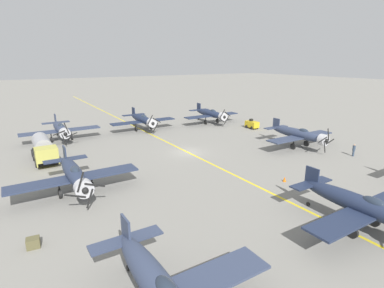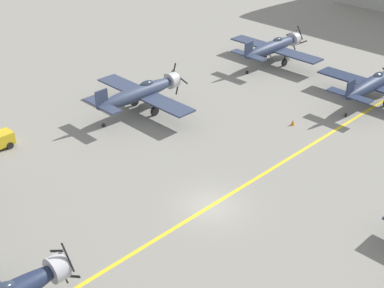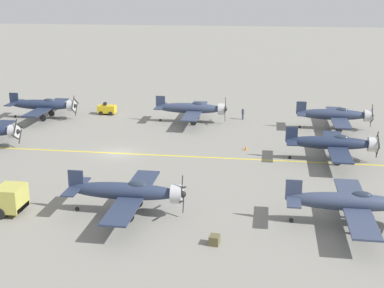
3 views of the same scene
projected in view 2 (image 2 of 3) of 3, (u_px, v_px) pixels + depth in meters
ground_plane at (211, 206)px, 38.21m from camera, size 400.00×400.00×0.00m
taxiway_stripe at (211, 206)px, 38.21m from camera, size 0.30×160.00×0.01m
airplane_mid_left at (141, 92)px, 50.60m from camera, size 12.00×9.98×3.75m
airplane_far_center at (373, 84)px, 52.44m from camera, size 12.00×9.98×3.65m
airplane_far_left at (273, 47)px, 61.83m from camera, size 12.00×9.98×3.65m
ground_crew_walking at (173, 76)px, 57.09m from camera, size 0.37×0.37×1.69m
traffic_cone at (293, 122)px, 49.03m from camera, size 0.36×0.36×0.55m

